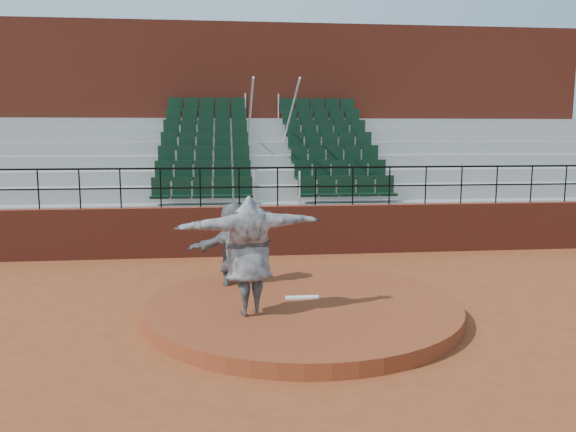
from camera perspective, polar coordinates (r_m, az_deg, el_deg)
name	(u,v)px	position (r m, az deg, el deg)	size (l,w,h in m)	color
ground	(303,314)	(10.14, 1.56, -9.94)	(90.00, 90.00, 0.00)	brown
pitchers_mound	(303,307)	(10.10, 1.57, -9.27)	(5.50, 5.50, 0.25)	brown
pitching_rubber	(302,297)	(10.20, 1.45, -8.26)	(0.60, 0.15, 0.03)	white
boundary_wall	(278,230)	(14.81, -1.05, -1.46)	(24.00, 0.30, 1.30)	maroon
wall_railing	(278,178)	(14.63, -1.07, 3.87)	(24.04, 0.05, 1.03)	black
seating_deck	(267,188)	(18.31, -2.10, 2.91)	(24.00, 5.97, 4.63)	#979792
press_box_facade	(260,124)	(22.17, -2.88, 9.35)	(24.00, 3.00, 7.10)	maroon
pitcher	(249,256)	(9.12, -4.02, -4.03)	(2.40, 0.65, 1.96)	black
fielder	(233,249)	(11.05, -5.56, -3.40)	(1.74, 0.55, 1.87)	black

